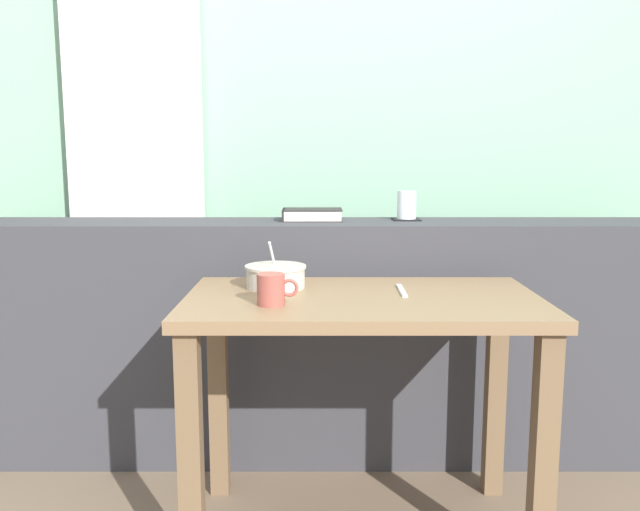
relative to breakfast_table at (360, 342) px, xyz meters
The scene contains 10 objects.
outdoor_backdrop 1.33m from the breakfast_table, 95.06° to the left, with size 4.80×0.08×2.80m, color #84B293.
curtain_left_panel 1.47m from the breakfast_table, 133.13° to the left, with size 0.56×0.06×2.50m, color silver.
dark_console_ledge 0.57m from the breakfast_table, 99.83° to the left, with size 2.80×0.32×0.89m, color #38383D.
breakfast_table is the anchor object (origin of this frame).
coaster_square 0.69m from the breakfast_table, 71.56° to the left, with size 0.10×0.10×0.01m, color black.
juice_glass 0.72m from the breakfast_table, 71.56° to the left, with size 0.07×0.07×0.10m.
closed_book 0.68m from the breakfast_table, 104.57° to the left, with size 0.22×0.15×0.04m.
soup_bowl 0.33m from the breakfast_table, 154.90° to the left, with size 0.19×0.19×0.15m.
fork_utensil 0.20m from the breakfast_table, 28.79° to the left, with size 0.02×0.17×0.01m, color silver.
ceramic_mug 0.33m from the breakfast_table, 156.76° to the right, with size 0.11×0.08×0.08m.
Camera 1 is at (-0.03, -1.86, 1.14)m, focal length 37.44 mm.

